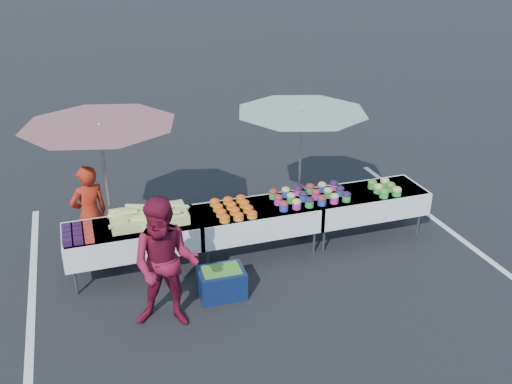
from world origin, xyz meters
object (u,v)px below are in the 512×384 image
object	(u,v)px
umbrella_left	(101,137)
storage_bin	(222,282)
table_center	(256,218)
table_right	(365,201)
vendor	(90,214)
customer	(165,264)
umbrella_right	(301,122)
table_left	(133,236)

from	to	relation	value
umbrella_left	storage_bin	world-z (taller)	umbrella_left
table_center	table_right	distance (m)	1.80
table_center	umbrella_left	distance (m)	2.49
table_right	umbrella_left	xyz separation A→B (m)	(-3.85, 0.40, 1.35)
vendor	storage_bin	distance (m)	2.19
customer	umbrella_left	world-z (taller)	umbrella_left
customer	umbrella_left	size ratio (longest dim) A/B	0.72
umbrella_right	umbrella_left	bearing A→B (deg)	180.00
table_left	umbrella_right	bearing A→B (deg)	8.61
umbrella_right	table_center	bearing A→B (deg)	-154.62
vendor	umbrella_right	bearing A→B (deg)	157.08
customer	umbrella_left	distance (m)	2.07
table_left	umbrella_left	bearing A→B (deg)	122.02
table_right	umbrella_left	world-z (taller)	umbrella_left
table_right	umbrella_right	size ratio (longest dim) A/B	0.86
vendor	umbrella_left	distance (m)	1.23
umbrella_right	storage_bin	world-z (taller)	umbrella_right
customer	table_right	bearing A→B (deg)	41.65
vendor	umbrella_right	size ratio (longest dim) A/B	0.69
umbrella_right	storage_bin	size ratio (longest dim) A/B	3.49
table_right	umbrella_left	distance (m)	4.10
vendor	customer	bearing A→B (deg)	92.36
umbrella_left	storage_bin	bearing A→B (deg)	-46.23
umbrella_left	umbrella_right	world-z (taller)	umbrella_left
customer	umbrella_right	xyz separation A→B (m)	(2.40, 1.69, 0.99)
table_center	customer	xyz separation A→B (m)	(-1.56, -1.29, 0.26)
table_left	table_right	xyz separation A→B (m)	(3.60, 0.00, 0.00)
table_center	table_left	bearing A→B (deg)	180.00
customer	storage_bin	size ratio (longest dim) A/B	2.74
vendor	customer	size ratio (longest dim) A/B	0.88
umbrella_left	vendor	bearing A→B (deg)	150.61
vendor	storage_bin	world-z (taller)	vendor
table_right	umbrella_left	size ratio (longest dim) A/B	0.79
umbrella_left	storage_bin	xyz separation A→B (m)	(1.26, -1.32, -1.73)
table_left	storage_bin	bearing A→B (deg)	-42.20
table_left	table_right	distance (m)	3.60
umbrella_right	storage_bin	xyz separation A→B (m)	(-1.63, -1.32, -1.64)
table_left	umbrella_right	size ratio (longest dim) A/B	0.86
table_center	table_right	world-z (taller)	same
customer	table_left	bearing A→B (deg)	121.39
customer	table_center	bearing A→B (deg)	60.26
table_center	storage_bin	world-z (taller)	table_center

